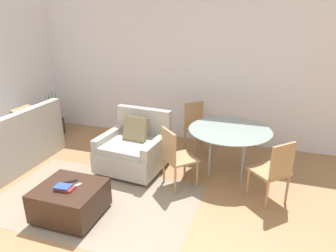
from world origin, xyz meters
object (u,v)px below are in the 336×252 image
(ottoman, at_px, (70,200))
(potted_plant, at_px, (54,123))
(tv_remote_secondary, at_px, (77,185))
(dining_table, at_px, (230,133))
(dining_chair_near_right, at_px, (275,169))
(couch, at_px, (1,152))
(book_stack, at_px, (64,188))
(tv_remote_primary, at_px, (71,181))
(armchair, at_px, (134,149))
(dining_chair_far_left, at_px, (196,124))
(dining_chair_near_left, at_px, (175,154))

(ottoman, distance_m, potted_plant, 3.06)
(tv_remote_secondary, height_order, dining_table, dining_table)
(potted_plant, bearing_deg, dining_chair_near_right, -15.71)
(couch, height_order, potted_plant, potted_plant)
(ottoman, height_order, book_stack, book_stack)
(dining_table, bearing_deg, tv_remote_primary, -137.12)
(armchair, distance_m, dining_chair_near_right, 2.18)
(book_stack, relative_size, tv_remote_primary, 1.56)
(couch, height_order, dining_table, couch)
(book_stack, xyz_separation_m, dining_table, (1.72, 1.81, 0.23))
(book_stack, bearing_deg, armchair, 80.42)
(couch, height_order, tv_remote_primary, couch)
(couch, xyz_separation_m, dining_chair_near_right, (4.16, 0.38, 0.19))
(couch, distance_m, dining_chair_far_left, 3.30)
(potted_plant, xyz_separation_m, dining_table, (3.73, -0.56, 0.44))
(dining_chair_near_left, xyz_separation_m, dining_chair_near_right, (1.35, 0.00, 0.00))
(couch, distance_m, potted_plant, 1.64)
(tv_remote_primary, distance_m, tv_remote_secondary, 0.14)
(tv_remote_primary, bearing_deg, dining_chair_near_right, 21.46)
(tv_remote_primary, xyz_separation_m, potted_plant, (-1.98, 2.20, -0.19))
(book_stack, height_order, dining_table, dining_table)
(tv_remote_primary, distance_m, dining_chair_near_right, 2.62)
(tv_remote_primary, height_order, dining_table, dining_table)
(armchair, relative_size, tv_remote_secondary, 7.59)
(dining_chair_near_right, height_order, dining_chair_far_left, same)
(potted_plant, distance_m, dining_chair_far_left, 3.07)
(dining_table, distance_m, dining_chair_near_left, 0.97)
(dining_chair_near_left, bearing_deg, couch, -172.35)
(tv_remote_secondary, relative_size, dining_chair_near_left, 0.15)
(ottoman, height_order, dining_chair_near_left, dining_chair_near_left)
(potted_plant, bearing_deg, tv_remote_primary, -48.02)
(dining_chair_near_right, bearing_deg, tv_remote_primary, -158.54)
(ottoman, xyz_separation_m, dining_table, (1.71, 1.74, 0.44))
(book_stack, xyz_separation_m, dining_chair_far_left, (1.05, 2.48, 0.08))
(armchair, relative_size, tv_remote_primary, 6.95)
(dining_chair_near_right, distance_m, dining_chair_far_left, 1.91)
(tv_remote_secondary, height_order, dining_chair_far_left, dining_chair_far_left)
(armchair, relative_size, dining_table, 0.83)
(tv_remote_primary, xyz_separation_m, dining_chair_near_right, (2.43, 0.96, 0.10))
(book_stack, relative_size, dining_table, 0.19)
(book_stack, xyz_separation_m, potted_plant, (-2.01, 2.37, -0.21))
(armchair, height_order, potted_plant, potted_plant)
(book_stack, bearing_deg, dining_table, 46.37)
(book_stack, bearing_deg, couch, 156.75)
(tv_remote_secondary, xyz_separation_m, dining_chair_far_left, (0.95, 2.37, 0.10))
(potted_plant, bearing_deg, ottoman, -48.78)
(armchair, bearing_deg, dining_chair_near_left, -23.74)
(tv_remote_primary, xyz_separation_m, tv_remote_secondary, (0.13, -0.06, 0.00))
(couch, xyz_separation_m, ottoman, (1.77, -0.69, -0.10))
(tv_remote_primary, relative_size, dining_chair_near_right, 0.17)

